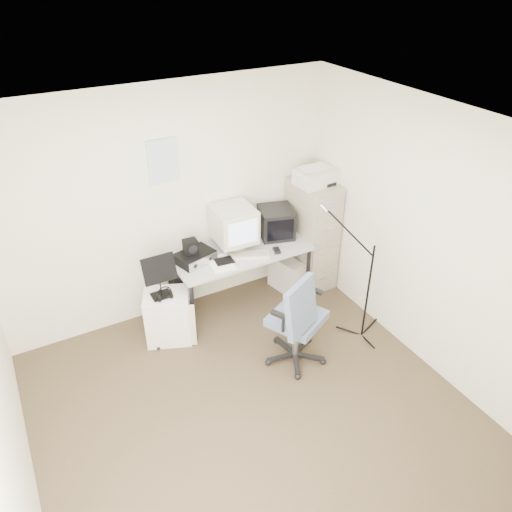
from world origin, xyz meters
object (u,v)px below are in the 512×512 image
desk (241,278)px  office_chair (297,317)px  filing_cabinet (311,234)px  side_cart (168,316)px

desk → office_chair: (0.06, -1.05, 0.17)m
filing_cabinet → side_cart: 1.92m
filing_cabinet → office_chair: bearing=-129.4°
desk → office_chair: size_ratio=1.41×
filing_cabinet → side_cart: filing_cabinet is taller
side_cart → office_chair: bearing=-20.8°
filing_cabinet → desk: (-0.95, -0.03, -0.29)m
filing_cabinet → office_chair: size_ratio=1.23×
desk → filing_cabinet: bearing=1.8°
desk → office_chair: 1.07m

